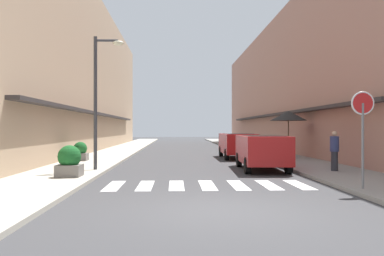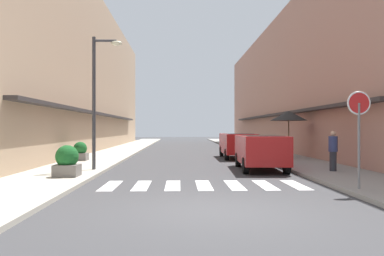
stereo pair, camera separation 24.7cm
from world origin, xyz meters
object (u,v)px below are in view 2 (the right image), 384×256
(parked_car_mid, at_px, (238,143))
(pedestrian_walking_near, at_px, (333,150))
(planter_corner, at_px, (67,161))
(round_street_sign, at_px, (359,114))
(parked_car_near, at_px, (260,148))
(cafe_umbrella, at_px, (289,116))
(street_lamp, at_px, (99,88))
(planter_midblock, at_px, (80,152))

(parked_car_mid, bearing_deg, pedestrian_walking_near, -72.97)
(planter_corner, relative_size, pedestrian_walking_near, 0.69)
(round_street_sign, xyz_separation_m, planter_corner, (-8.71, 3.07, -1.52))
(parked_car_near, height_order, parked_car_mid, same)
(cafe_umbrella, bearing_deg, parked_car_mid, 157.72)
(cafe_umbrella, bearing_deg, pedestrian_walking_near, -91.98)
(cafe_umbrella, height_order, pedestrian_walking_near, cafe_umbrella)
(round_street_sign, xyz_separation_m, street_lamp, (-8.10, 5.34, 1.22))
(parked_car_mid, height_order, cafe_umbrella, cafe_umbrella)
(planter_midblock, xyz_separation_m, pedestrian_walking_near, (11.00, -5.37, 0.35))
(round_street_sign, relative_size, pedestrian_walking_near, 1.72)
(street_lamp, relative_size, cafe_umbrella, 2.01)
(planter_midblock, bearing_deg, parked_car_mid, 17.93)
(round_street_sign, relative_size, planter_corner, 2.48)
(planter_corner, distance_m, pedestrian_walking_near, 9.86)
(parked_car_near, xyz_separation_m, round_street_sign, (1.44, -5.99, 1.23))
(street_lamp, height_order, pedestrian_walking_near, street_lamp)
(parked_car_near, xyz_separation_m, planter_corner, (-7.27, -2.92, -0.29))
(planter_midblock, bearing_deg, street_lamp, -67.49)
(round_street_sign, height_order, cafe_umbrella, round_street_sign)
(parked_car_mid, distance_m, pedestrian_walking_near, 8.50)
(cafe_umbrella, bearing_deg, planter_corner, -140.05)
(parked_car_mid, xyz_separation_m, cafe_umbrella, (2.73, -1.12, 1.54))
(round_street_sign, bearing_deg, parked_car_near, 103.57)
(cafe_umbrella, height_order, planter_corner, cafe_umbrella)
(planter_midblock, bearing_deg, pedestrian_walking_near, -26.03)
(planter_midblock, height_order, pedestrian_walking_near, pedestrian_walking_near)
(cafe_umbrella, bearing_deg, planter_midblock, -171.72)
(pedestrian_walking_near, bearing_deg, parked_car_mid, 85.55)
(round_street_sign, bearing_deg, parked_car_mid, 96.56)
(street_lamp, height_order, cafe_umbrella, street_lamp)
(street_lamp, xyz_separation_m, pedestrian_walking_near, (9.15, -0.90, -2.44))
(parked_car_mid, xyz_separation_m, planter_corner, (-7.27, -9.49, -0.29))
(street_lamp, bearing_deg, pedestrian_walking_near, -5.63)
(parked_car_mid, height_order, planter_midblock, parked_car_mid)
(cafe_umbrella, relative_size, planter_corner, 2.47)
(round_street_sign, xyz_separation_m, pedestrian_walking_near, (1.04, 4.43, -1.23))
(street_lamp, relative_size, pedestrian_walking_near, 3.44)
(planter_corner, bearing_deg, planter_midblock, 100.45)
(street_lamp, distance_m, planter_midblock, 5.59)
(parked_car_mid, bearing_deg, planter_corner, -127.44)
(parked_car_mid, height_order, pedestrian_walking_near, pedestrian_walking_near)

